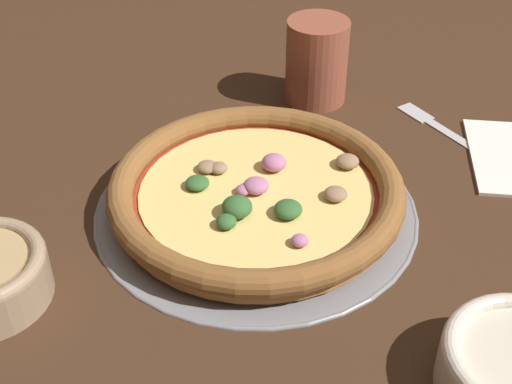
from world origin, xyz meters
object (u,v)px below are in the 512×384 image
object	(u,v)px
drinking_cup	(317,61)
fork	(445,131)
pizza	(256,192)
pizza_tray	(256,207)

from	to	relation	value
drinking_cup	fork	distance (m)	0.18
drinking_cup	fork	size ratio (longest dim) A/B	0.64
pizza	fork	world-z (taller)	pizza
fork	drinking_cup	bearing A→B (deg)	28.70
fork	pizza	bearing A→B (deg)	90.15
drinking_cup	fork	bearing A→B (deg)	-133.78
drinking_cup	pizza	bearing A→B (deg)	146.06
drinking_cup	pizza_tray	bearing A→B (deg)	146.02
drinking_cup	fork	world-z (taller)	drinking_cup
pizza	fork	distance (m)	0.28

